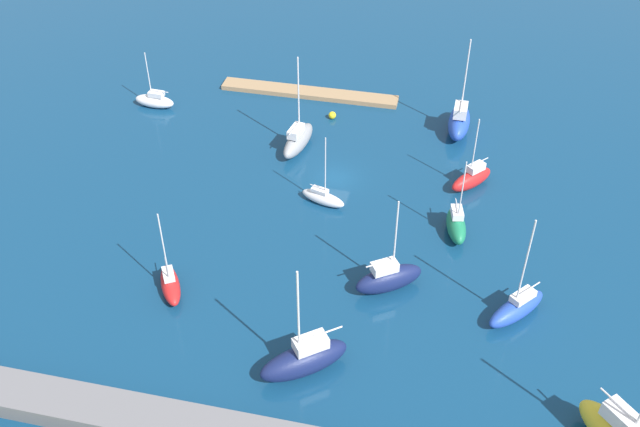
# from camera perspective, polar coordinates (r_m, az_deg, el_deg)

# --- Properties ---
(water) EXTENTS (160.00, 160.00, 0.00)m
(water) POSITION_cam_1_polar(r_m,az_deg,el_deg) (75.19, 1.30, 2.82)
(water) COLOR navy
(water) RESTS_ON ground
(pier_dock) EXTENTS (21.80, 2.39, 0.57)m
(pier_dock) POSITION_cam_1_polar(r_m,az_deg,el_deg) (89.56, -0.86, 9.53)
(pier_dock) COLOR #997A56
(pier_dock) RESTS_ON ground
(sailboat_blue_by_breakwater) EXTENTS (5.39, 5.83, 10.55)m
(sailboat_blue_by_breakwater) POSITION_cam_1_polar(r_m,az_deg,el_deg) (62.02, 15.30, -7.19)
(sailboat_blue_by_breakwater) COLOR #2347B2
(sailboat_blue_by_breakwater) RESTS_ON water
(sailboat_navy_along_channel) EXTENTS (6.23, 5.10, 9.51)m
(sailboat_navy_along_channel) POSITION_cam_1_polar(r_m,az_deg,el_deg) (62.22, 5.44, -5.09)
(sailboat_navy_along_channel) COLOR #141E4C
(sailboat_navy_along_channel) RESTS_ON water
(sailboat_red_lone_north) EXTENTS (3.82, 5.09, 8.80)m
(sailboat_red_lone_north) POSITION_cam_1_polar(r_m,az_deg,el_deg) (63.36, -11.75, -5.50)
(sailboat_red_lone_north) COLOR red
(sailboat_red_lone_north) RESTS_ON water
(sailboat_white_far_north) EXTENTS (4.98, 2.04, 7.04)m
(sailboat_white_far_north) POSITION_cam_1_polar(r_m,az_deg,el_deg) (89.01, -12.94, 8.70)
(sailboat_white_far_north) COLOR white
(sailboat_white_far_north) RESTS_ON water
(sailboat_gray_west_end) EXTENTS (2.98, 6.92, 10.93)m
(sailboat_gray_west_end) POSITION_cam_1_polar(r_m,az_deg,el_deg) (78.88, -1.75, 5.86)
(sailboat_gray_west_end) COLOR gray
(sailboat_gray_west_end) RESTS_ON water
(sailboat_green_mid_basin) EXTENTS (2.71, 5.21, 8.44)m
(sailboat_green_mid_basin) POSITION_cam_1_polar(r_m,az_deg,el_deg) (68.76, 10.71, -0.88)
(sailboat_green_mid_basin) COLOR #19724C
(sailboat_green_mid_basin) RESTS_ON water
(sailboat_blue_near_pier) EXTENTS (2.49, 6.77, 11.23)m
(sailboat_blue_near_pier) POSITION_cam_1_polar(r_m,az_deg,el_deg) (83.06, 10.95, 7.18)
(sailboat_blue_near_pier) COLOR #2347B2
(sailboat_blue_near_pier) RESTS_ON water
(sailboat_navy_far_south) EXTENTS (7.11, 6.21, 10.68)m
(sailboat_navy_far_south) POSITION_cam_1_polar(r_m,az_deg,el_deg) (55.88, -1.24, -11.41)
(sailboat_navy_far_south) COLOR #141E4C
(sailboat_navy_far_south) RESTS_ON water
(sailboat_red_center_basin) EXTENTS (4.65, 5.00, 8.16)m
(sailboat_red_center_basin) POSITION_cam_1_polar(r_m,az_deg,el_deg) (74.97, 11.91, 2.75)
(sailboat_red_center_basin) COLOR red
(sailboat_red_center_basin) RESTS_ON water
(sailboat_white_outer_mooring) EXTENTS (4.84, 2.60, 7.85)m
(sailboat_white_outer_mooring) POSITION_cam_1_polar(r_m,az_deg,el_deg) (71.32, 0.23, 1.27)
(sailboat_white_outer_mooring) COLOR white
(sailboat_white_outer_mooring) RESTS_ON water
(mooring_buoy_yellow) EXTENTS (0.87, 0.87, 0.87)m
(mooring_buoy_yellow) POSITION_cam_1_polar(r_m,az_deg,el_deg) (84.73, 0.98, 7.78)
(mooring_buoy_yellow) COLOR yellow
(mooring_buoy_yellow) RESTS_ON water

